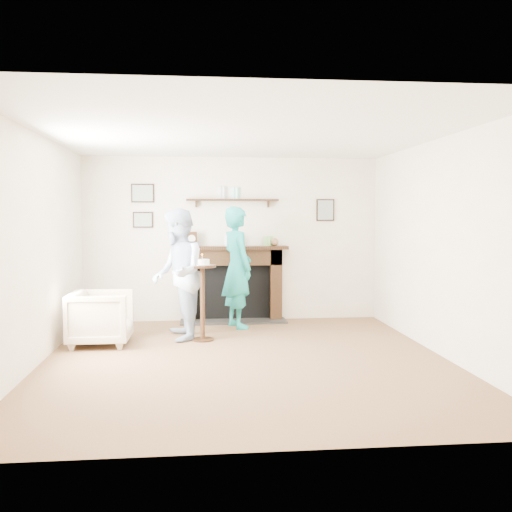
# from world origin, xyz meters

# --- Properties ---
(ground) EXTENTS (5.00, 5.00, 0.00)m
(ground) POSITION_xyz_m (0.00, 0.00, 0.00)
(ground) COLOR brown
(ground) RESTS_ON ground
(room_shell) EXTENTS (4.54, 5.02, 2.52)m
(room_shell) POSITION_xyz_m (-0.00, 0.69, 1.62)
(room_shell) COLOR beige
(room_shell) RESTS_ON ground
(armchair) EXTENTS (0.75, 0.73, 0.68)m
(armchair) POSITION_xyz_m (-1.74, 0.93, 0.00)
(armchair) COLOR tan
(armchair) RESTS_ON ground
(man) EXTENTS (0.73, 0.89, 1.70)m
(man) POSITION_xyz_m (-0.79, 1.15, 0.00)
(man) COLOR silver
(man) RESTS_ON ground
(woman) EXTENTS (0.61, 0.74, 1.74)m
(woman) POSITION_xyz_m (0.03, 1.88, 0.00)
(woman) COLOR teal
(woman) RESTS_ON ground
(pedestal_table) EXTENTS (0.35, 0.35, 1.12)m
(pedestal_table) POSITION_xyz_m (-0.47, 1.06, 0.69)
(pedestal_table) COLOR black
(pedestal_table) RESTS_ON ground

